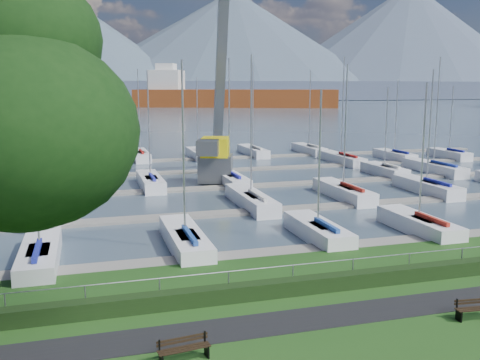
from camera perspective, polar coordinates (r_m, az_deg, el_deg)
name	(u,v)px	position (r m, az deg, el deg)	size (l,w,h in m)	color
path	(343,314)	(22.69, 10.94, -13.90)	(160.00, 2.00, 0.04)	black
water	(104,105)	(281.70, -14.34, 7.77)	(800.00, 540.00, 0.20)	#435463
hedge	(317,284)	(24.72, 8.19, -10.92)	(80.00, 0.70, 0.70)	black
fence	(314,263)	(24.77, 7.85, -8.77)	(0.04, 0.04, 80.00)	gray
foothill	(99,91)	(351.52, -14.79, 9.18)	(900.00, 80.00, 12.00)	#465167
mountains	(104,35)	(427.99, -14.32, 14.75)	(1190.00, 360.00, 115.00)	#3A4355
docks	(198,189)	(49.25, -4.54, -0.97)	(90.00, 41.60, 0.25)	slate
bench_left	(184,349)	(18.93, -6.02, -17.47)	(1.84, 0.64, 0.85)	black
bench_right	(477,309)	(23.73, 23.94, -12.45)	(1.83, 0.60, 0.85)	black
crane	(217,125)	(53.04, -2.50, 5.89)	(5.61, 13.48, 22.35)	#55585D
cargo_ship_mid	(226,98)	(242.34, -1.52, 8.71)	(89.85, 51.37, 21.50)	brown
sailboat_fleet	(187,127)	(50.92, -5.66, 5.67)	(75.14, 49.59, 13.14)	silver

